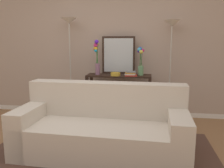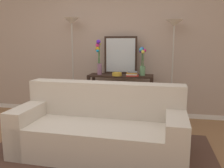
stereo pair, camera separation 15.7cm
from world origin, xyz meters
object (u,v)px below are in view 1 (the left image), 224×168
object	(u,v)px
floor_lamp_left	(70,40)
couch	(102,129)
book_stack	(131,74)
vase_tall_flowers	(97,57)
vase_short_flowers	(141,61)
wall_mirror	(118,55)
fruit_bowl	(115,74)
book_row_under_console	(101,116)
console_table	(119,89)
floor_lamp_right	(171,43)

from	to	relation	value
floor_lamp_left	couch	bearing A→B (deg)	-58.26
floor_lamp_left	book_stack	world-z (taller)	floor_lamp_left
vase_tall_flowers	book_stack	world-z (taller)	vase_tall_flowers
couch	vase_tall_flowers	bearing A→B (deg)	104.77
vase_short_flowers	book_stack	distance (m)	0.30
vase_short_flowers	book_stack	bearing A→B (deg)	-141.35
wall_mirror	vase_short_flowers	xyz separation A→B (m)	(0.41, -0.15, -0.09)
wall_mirror	fruit_bowl	bearing A→B (deg)	-92.89
vase_short_flowers	book_row_under_console	size ratio (longest dim) A/B	1.67
couch	vase_short_flowers	size ratio (longest dim) A/B	4.31
couch	book_row_under_console	size ratio (longest dim) A/B	7.20
floor_lamp_left	wall_mirror	xyz separation A→B (m)	(0.89, 0.09, -0.27)
floor_lamp_left	book_row_under_console	world-z (taller)	floor_lamp_left
console_table	vase_tall_flowers	size ratio (longest dim) A/B	1.85
book_stack	floor_lamp_right	bearing A→B (deg)	15.52
console_table	vase_short_flowers	xyz separation A→B (m)	(0.38, 0.01, 0.52)
floor_lamp_left	wall_mirror	size ratio (longest dim) A/B	2.71
couch	vase_short_flowers	xyz separation A→B (m)	(0.42, 1.35, 0.77)
wall_mirror	book_stack	distance (m)	0.48
couch	book_stack	world-z (taller)	book_stack
couch	book_row_under_console	bearing A→B (deg)	101.82
floor_lamp_right	book_stack	bearing A→B (deg)	-164.48
vase_tall_flowers	book_stack	bearing A→B (deg)	-8.95
floor_lamp_left	fruit_bowl	distance (m)	1.07
console_table	vase_tall_flowers	bearing A→B (deg)	-176.71
couch	wall_mirror	size ratio (longest dim) A/B	3.13
book_stack	vase_tall_flowers	bearing A→B (deg)	171.05
couch	book_row_under_console	world-z (taller)	couch
vase_short_flowers	book_row_under_console	xyz separation A→B (m)	(-0.70, -0.01, -1.03)
fruit_bowl	book_row_under_console	bearing A→B (deg)	156.13
wall_mirror	vase_tall_flowers	distance (m)	0.41
floor_lamp_right	couch	bearing A→B (deg)	-123.68
wall_mirror	vase_short_flowers	world-z (taller)	wall_mirror
fruit_bowl	book_stack	xyz separation A→B (m)	(0.26, 0.01, 0.01)
fruit_bowl	floor_lamp_left	bearing A→B (deg)	167.50
floor_lamp_left	vase_short_flowers	distance (m)	1.35
couch	book_row_under_console	xyz separation A→B (m)	(-0.28, 1.34, -0.26)
floor_lamp_right	book_stack	world-z (taller)	floor_lamp_right
floor_lamp_right	book_row_under_console	xyz separation A→B (m)	(-1.22, -0.07, -1.34)
wall_mirror	book_stack	size ratio (longest dim) A/B	3.20
fruit_bowl	couch	bearing A→B (deg)	-90.08
vase_short_flowers	book_row_under_console	distance (m)	1.25
vase_tall_flowers	book_stack	size ratio (longest dim) A/B	2.91
floor_lamp_left	fruit_bowl	size ratio (longest dim) A/B	10.88
vase_short_flowers	floor_lamp_left	bearing A→B (deg)	177.37
floor_lamp_right	fruit_bowl	xyz separation A→B (m)	(-0.94, -0.19, -0.53)
vase_tall_flowers	floor_lamp_right	bearing A→B (deg)	4.06
fruit_bowl	book_stack	size ratio (longest dim) A/B	0.80
couch	fruit_bowl	xyz separation A→B (m)	(0.00, 1.22, 0.55)
console_table	vase_tall_flowers	xyz separation A→B (m)	(-0.40, -0.02, 0.58)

